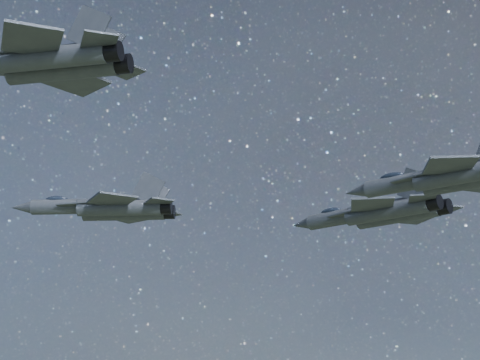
% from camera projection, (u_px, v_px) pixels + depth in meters
% --- Properties ---
extents(jet_lead, '(18.58, 12.24, 4.76)m').
position_uv_depth(jet_lead, '(108.00, 208.00, 79.46)').
color(jet_lead, '#333840').
extents(jet_left, '(20.40, 13.94, 5.12)m').
position_uv_depth(jet_left, '(379.00, 213.00, 80.29)').
color(jet_left, '#333840').
extents(jet_right, '(16.77, 11.38, 4.22)m').
position_uv_depth(jet_right, '(39.00, 62.00, 50.06)').
color(jet_right, '#333840').
extents(jet_slot, '(16.21, 11.20, 4.07)m').
position_uv_depth(jet_slot, '(452.00, 177.00, 56.71)').
color(jet_slot, '#333840').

